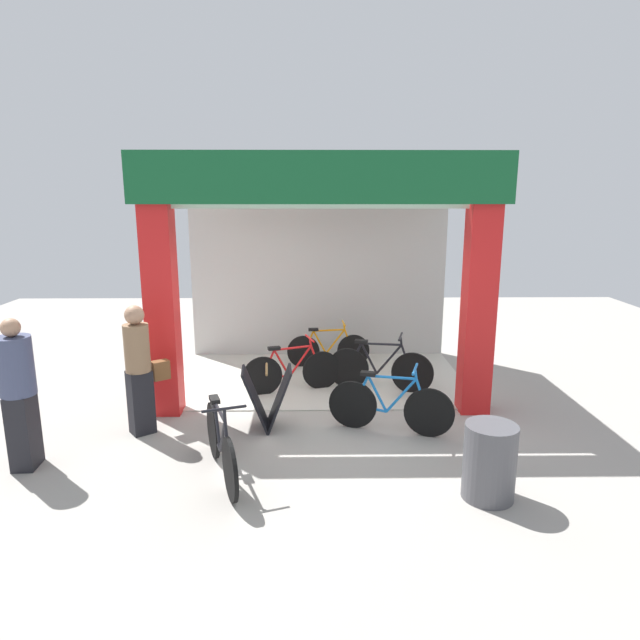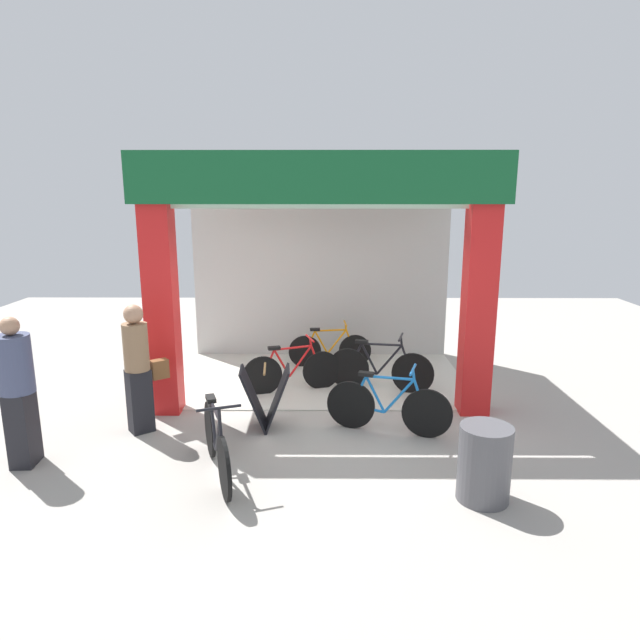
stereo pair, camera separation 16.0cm
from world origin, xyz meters
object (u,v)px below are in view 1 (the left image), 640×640
(pedestrian_1, at_px, (19,391))
(trash_bin, at_px, (489,462))
(bicycle_parked_0, at_px, (221,445))
(bicycle_inside_2, at_px, (328,349))
(pedestrian_0, at_px, (140,369))
(bicycle_inside_0, at_px, (292,371))
(bicycle_parked_1, at_px, (390,406))
(bicycle_inside_1, at_px, (380,368))
(sandwich_board_sign, at_px, (267,398))

(pedestrian_1, relative_size, trash_bin, 2.20)
(bicycle_parked_0, xyz_separation_m, trash_bin, (2.73, -0.47, 0.03))
(bicycle_inside_2, xyz_separation_m, pedestrian_0, (-2.43, -2.70, 0.53))
(bicycle_inside_0, bearing_deg, bicycle_inside_2, 65.16)
(trash_bin, bearing_deg, bicycle_parked_0, 170.27)
(pedestrian_0, bearing_deg, bicycle_parked_1, -0.57)
(bicycle_parked_0, xyz_separation_m, pedestrian_1, (-2.20, 0.23, 0.53))
(bicycle_inside_1, bearing_deg, bicycle_parked_0, -127.50)
(pedestrian_0, bearing_deg, bicycle_parked_0, -44.00)
(bicycle_parked_0, bearing_deg, sandwich_board_sign, 72.21)
(bicycle_inside_1, bearing_deg, sandwich_board_sign, -139.41)
(sandwich_board_sign, relative_size, trash_bin, 1.06)
(bicycle_parked_1, bearing_deg, bicycle_inside_0, 131.34)
(bicycle_inside_1, height_order, bicycle_parked_0, bicycle_parked_0)
(bicycle_inside_1, xyz_separation_m, trash_bin, (0.72, -3.09, 0.03))
(bicycle_parked_0, relative_size, sandwich_board_sign, 1.89)
(trash_bin, bearing_deg, bicycle_inside_2, 108.92)
(sandwich_board_sign, xyz_separation_m, pedestrian_1, (-2.60, -1.00, 0.48))
(bicycle_parked_1, bearing_deg, pedestrian_0, 179.43)
(bicycle_inside_1, bearing_deg, trash_bin, -76.89)
(pedestrian_1, distance_m, trash_bin, 5.01)
(bicycle_parked_0, bearing_deg, bicycle_inside_0, 75.42)
(pedestrian_1, bearing_deg, bicycle_parked_1, 11.79)
(bicycle_inside_0, bearing_deg, trash_bin, -55.83)
(bicycle_parked_1, distance_m, sandwich_board_sign, 1.57)
(bicycle_inside_0, distance_m, bicycle_inside_2, 1.40)
(bicycle_parked_0, bearing_deg, bicycle_inside_2, 71.89)
(bicycle_inside_1, bearing_deg, bicycle_inside_0, -177.80)
(bicycle_parked_1, bearing_deg, trash_bin, -63.85)
(bicycle_inside_2, bearing_deg, bicycle_parked_1, -75.55)
(bicycle_inside_1, bearing_deg, pedestrian_1, -150.45)
(bicycle_inside_2, relative_size, pedestrian_0, 0.87)
(bicycle_parked_0, relative_size, pedestrian_1, 0.92)
(bicycle_inside_0, relative_size, bicycle_inside_2, 1.02)
(bicycle_inside_0, xyz_separation_m, bicycle_parked_0, (-0.67, -2.57, 0.02))
(bicycle_inside_1, xyz_separation_m, pedestrian_1, (-4.21, -2.39, 0.53))
(sandwich_board_sign, xyz_separation_m, pedestrian_0, (-1.57, -0.11, 0.44))
(bicycle_inside_0, relative_size, trash_bin, 1.91)
(bicycle_inside_0, distance_m, bicycle_inside_1, 1.34)
(bicycle_inside_2, bearing_deg, bicycle_inside_0, -114.84)
(bicycle_inside_2, xyz_separation_m, trash_bin, (1.48, -4.31, 0.07))
(bicycle_inside_0, height_order, bicycle_parked_0, bicycle_parked_0)
(bicycle_inside_2, relative_size, pedestrian_1, 0.85)
(bicycle_parked_1, distance_m, pedestrian_0, 3.17)
(bicycle_inside_1, xyz_separation_m, sandwich_board_sign, (-1.61, -1.38, 0.05))
(bicycle_inside_0, xyz_separation_m, bicycle_inside_1, (1.34, 0.05, 0.02))
(bicycle_parked_1, distance_m, trash_bin, 1.75)
(bicycle_inside_2, distance_m, pedestrian_1, 5.02)
(bicycle_inside_0, height_order, bicycle_inside_1, bicycle_inside_1)
(bicycle_inside_2, height_order, pedestrian_1, pedestrian_1)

